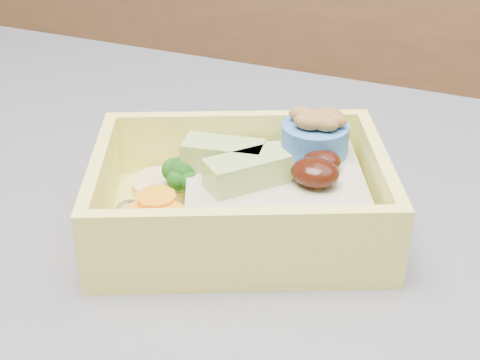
% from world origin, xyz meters
% --- Properties ---
extents(bento_box, '(0.22, 0.20, 0.07)m').
position_xyz_m(bento_box, '(-0.12, 0.04, 0.94)').
color(bento_box, '#FAF667').
rests_on(bento_box, island).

